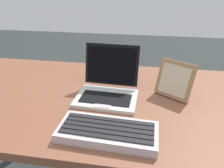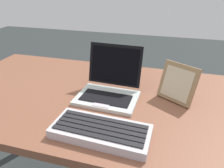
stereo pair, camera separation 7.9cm
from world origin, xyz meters
name	(u,v)px [view 1 (the left image)]	position (x,y,z in m)	size (l,w,h in m)	color
desk	(98,114)	(0.00, 0.00, 0.63)	(1.43, 0.72, 0.73)	brown
laptop_front	(108,87)	(0.05, 0.00, 0.77)	(0.26, 0.23, 0.20)	#B6BEB8
external_keyboard	(108,132)	(0.09, -0.24, 0.74)	(0.32, 0.15, 0.04)	#BEB3B9
photo_frame	(175,80)	(0.32, 0.05, 0.80)	(0.15, 0.12, 0.15)	#91724C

